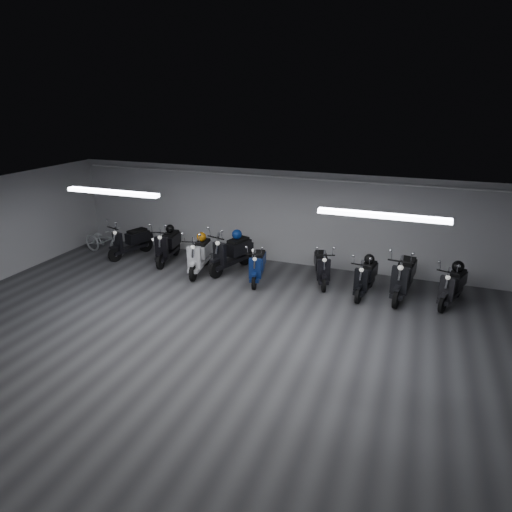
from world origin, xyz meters
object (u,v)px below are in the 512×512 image
at_px(helmet_0, 202,237).
at_px(scooter_9, 453,281).
at_px(helmet_1, 369,259).
at_px(scooter_8, 404,271).
at_px(bicycle, 104,238).
at_px(scooter_7, 366,272).
at_px(scooter_1, 167,240).
at_px(scooter_2, 199,250).
at_px(scooter_5, 322,262).
at_px(helmet_3, 458,266).
at_px(scooter_3, 231,247).
at_px(scooter_0, 130,237).
at_px(scooter_4, 258,261).
at_px(helmet_2, 170,229).
at_px(helmet_4, 237,234).

bearing_deg(helmet_0, scooter_9, 0.23).
bearing_deg(helmet_1, scooter_8, -5.28).
distance_m(scooter_9, bicycle, 10.29).
bearing_deg(scooter_7, helmet_0, -173.79).
bearing_deg(scooter_1, scooter_2, -28.11).
relative_size(scooter_1, scooter_7, 1.11).
xyz_separation_m(scooter_5, helmet_3, (3.32, 0.04, 0.30)).
bearing_deg(scooter_9, scooter_3, -161.80).
relative_size(scooter_0, scooter_2, 0.95).
bearing_deg(bicycle, helmet_0, -82.11).
bearing_deg(scooter_4, scooter_7, -8.13).
height_order(scooter_0, scooter_4, scooter_0).
height_order(scooter_5, helmet_2, scooter_5).
bearing_deg(scooter_2, scooter_3, 18.25).
xyz_separation_m(scooter_3, bicycle, (-4.40, -0.06, -0.18)).
height_order(scooter_1, scooter_2, scooter_2).
distance_m(scooter_0, scooter_1, 1.37).
xyz_separation_m(scooter_9, helmet_3, (0.08, 0.22, 0.29)).
distance_m(scooter_9, helmet_0, 6.74).
xyz_separation_m(scooter_4, helmet_2, (-3.13, 0.74, 0.39)).
relative_size(scooter_4, helmet_3, 5.59).
distance_m(scooter_5, helmet_4, 2.61).
bearing_deg(helmet_1, scooter_4, -172.61).
relative_size(bicycle, helmet_4, 5.84).
height_order(scooter_2, scooter_8, scooter_8).
height_order(helmet_0, helmet_3, helmet_0).
bearing_deg(scooter_0, scooter_8, 16.38).
distance_m(scooter_4, scooter_7, 2.87).
distance_m(scooter_4, helmet_4, 1.24).
height_order(scooter_8, helmet_3, scooter_8).
xyz_separation_m(helmet_1, helmet_4, (-3.80, 0.34, 0.15)).
height_order(scooter_9, helmet_0, scooter_9).
xyz_separation_m(scooter_3, helmet_4, (0.08, 0.26, 0.32)).
distance_m(scooter_1, helmet_0, 1.32).
distance_m(helmet_1, helmet_2, 6.04).
xyz_separation_m(scooter_8, scooter_9, (1.14, 0.02, -0.11)).
relative_size(scooter_9, helmet_3, 5.86).
xyz_separation_m(scooter_0, helmet_3, (9.45, 0.04, 0.26)).
xyz_separation_m(scooter_0, scooter_5, (6.12, -0.00, -0.04)).
relative_size(scooter_9, helmet_4, 5.83).
xyz_separation_m(bicycle, helmet_0, (3.55, -0.11, 0.45)).
bearing_deg(scooter_0, scooter_4, 11.45).
distance_m(scooter_4, scooter_8, 3.78).
bearing_deg(helmet_0, scooter_1, 171.26).
bearing_deg(scooter_3, scooter_7, 12.08).
bearing_deg(scooter_4, scooter_5, 5.35).
relative_size(scooter_7, helmet_1, 6.32).
relative_size(scooter_2, helmet_1, 7.08).
height_order(scooter_2, helmet_3, scooter_2).
relative_size(scooter_3, helmet_1, 7.44).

